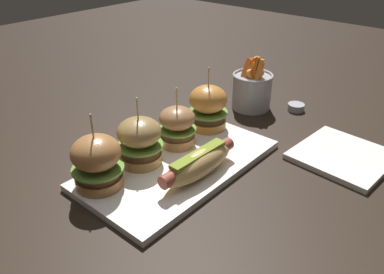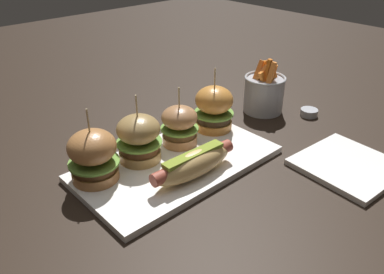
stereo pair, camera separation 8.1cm
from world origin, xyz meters
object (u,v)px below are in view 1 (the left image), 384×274
(slider_far_right, at_px, (208,107))
(side_plate, at_px, (343,156))
(hot_dog, at_px, (198,163))
(slider_far_left, at_px, (97,161))
(slider_center_right, at_px, (177,126))
(platter_main, at_px, (179,164))
(slider_center_left, at_px, (140,141))
(sauce_ramekin, at_px, (296,107))
(fries_bucket, at_px, (252,90))

(slider_far_right, height_order, side_plate, slider_far_right)
(hot_dog, relative_size, slider_far_left, 1.31)
(slider_center_right, relative_size, slider_far_right, 0.89)
(platter_main, relative_size, slider_center_left, 2.89)
(slider_far_left, bearing_deg, slider_center_right, -1.89)
(platter_main, xyz_separation_m, side_plate, (0.26, -0.24, -0.00))
(platter_main, distance_m, slider_center_right, 0.09)
(hot_dog, xyz_separation_m, slider_far_right, (0.17, 0.11, 0.03))
(sauce_ramekin, height_order, side_plate, sauce_ramekin)
(slider_center_right, bearing_deg, slider_far_left, 178.11)
(hot_dog, distance_m, sauce_ramekin, 0.42)
(hot_dog, xyz_separation_m, slider_center_left, (-0.04, 0.12, 0.02))
(hot_dog, height_order, sauce_ramekin, hot_dog)
(slider_far_left, distance_m, slider_center_left, 0.10)
(slider_far_left, height_order, fries_bucket, slider_far_left)
(slider_center_right, bearing_deg, sauce_ramekin, -15.70)
(slider_center_right, height_order, side_plate, slider_center_right)
(slider_far_left, relative_size, slider_center_right, 1.10)
(slider_far_left, distance_m, sauce_ramekin, 0.58)
(slider_center_right, distance_m, side_plate, 0.36)
(platter_main, bearing_deg, sauce_ramekin, -6.98)
(side_plate, bearing_deg, sauce_ramekin, 51.21)
(hot_dog, relative_size, fries_bucket, 1.29)
(slider_center_right, distance_m, fries_bucket, 0.29)
(hot_dog, distance_m, slider_far_left, 0.19)
(slider_center_right, xyz_separation_m, slider_far_right, (0.11, 0.00, 0.01))
(platter_main, bearing_deg, hot_dog, -100.41)
(slider_far_left, bearing_deg, fries_bucket, -0.72)
(hot_dog, relative_size, slider_center_right, 1.45)
(slider_far_left, bearing_deg, slider_far_right, -1.11)
(fries_bucket, bearing_deg, slider_center_left, 179.16)
(slider_far_right, bearing_deg, side_plate, -71.69)
(slider_center_right, height_order, slider_far_right, slider_far_right)
(hot_dog, bearing_deg, side_plate, -34.19)
(hot_dog, height_order, slider_center_right, slider_center_right)
(slider_far_left, height_order, sauce_ramekin, slider_far_left)
(fries_bucket, bearing_deg, slider_far_right, 179.92)
(platter_main, bearing_deg, slider_far_right, 18.08)
(platter_main, xyz_separation_m, slider_center_right, (0.05, 0.05, 0.05))
(platter_main, xyz_separation_m, hot_dog, (-0.01, -0.06, 0.03))
(fries_bucket, xyz_separation_m, sauce_ramekin, (0.06, -0.10, -0.04))
(slider_far_left, distance_m, side_plate, 0.51)
(platter_main, relative_size, hot_dog, 2.15)
(sauce_ramekin, xyz_separation_m, side_plate, (-0.16, -0.19, -0.00))
(platter_main, distance_m, side_plate, 0.35)
(slider_center_right, height_order, fries_bucket, fries_bucket)
(slider_center_right, xyz_separation_m, fries_bucket, (0.29, 0.00, -0.01))
(slider_far_right, distance_m, fries_bucket, 0.19)
(fries_bucket, height_order, sauce_ramekin, fries_bucket)
(slider_center_left, height_order, slider_center_right, slider_center_left)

